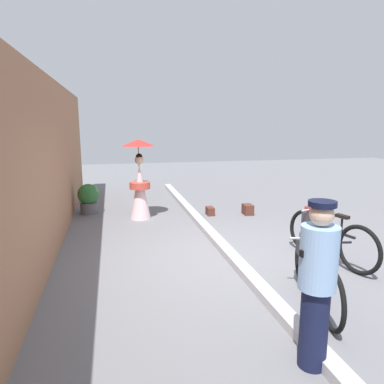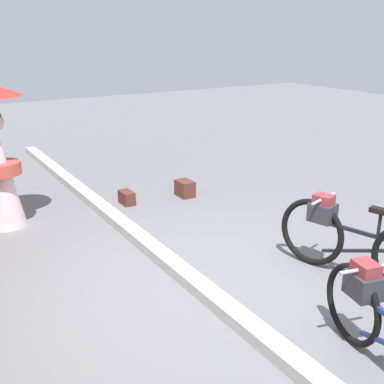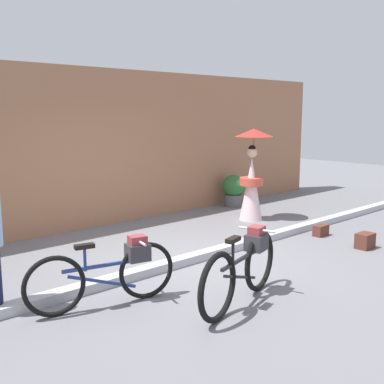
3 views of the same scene
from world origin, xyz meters
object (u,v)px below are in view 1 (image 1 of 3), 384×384
Objects in this scene: person_with_parasol at (140,180)px; person_officer at (317,282)px; potted_plant_by_door at (89,198)px; bicycle_near_officer at (327,235)px; backpack_on_pavement at (210,211)px; backpack_spare at (248,209)px; bicycle_far_side at (314,271)px.

person_officer is at bearing -168.72° from person_with_parasol.
person_officer is 6.97m from potted_plant_by_door.
person_with_parasol is (3.42, 2.80, 0.50)m from bicycle_near_officer.
person_officer is 5.75m from backpack_on_pavement.
backpack_on_pavement is (3.35, 1.07, -0.34)m from bicycle_near_officer.
potted_plant_by_door is (6.53, 2.38, -0.44)m from person_officer.
backpack_on_pavement is at bearing 17.73° from bicycle_near_officer.
bicycle_near_officer is 5.74× the size of backpack_spare.
backpack_on_pavement is (5.67, -0.58, -0.75)m from person_officer.
person_officer is at bearing 148.72° from bicycle_far_side.
person_with_parasol is at bearing 21.61° from bicycle_far_side.
backpack_on_pavement is 0.95m from backpack_spare.
bicycle_near_officer is 3.53m from backpack_on_pavement.
person_officer is 2.12× the size of potted_plant_by_door.
person_officer is 5.77m from backpack_spare.
person_officer is at bearing 144.54° from bicycle_near_officer.
bicycle_far_side is at bearing -178.75° from backpack_on_pavement.
backpack_spare is at bearing 2.34° from bicycle_near_officer.
bicycle_near_officer is at bearing -136.23° from potted_plant_by_door.
backpack_spare reaches higher than backpack_on_pavement.
person_officer is 5.13× the size of backpack_spare.
bicycle_far_side is 1.09× the size of person_officer.
person_with_parasol reaches higher than bicycle_far_side.
potted_plant_by_door is at bearing 20.01° from person_officer.
potted_plant_by_door is at bearing 57.21° from person_with_parasol.
bicycle_far_side is 4.48m from backpack_spare.
bicycle_far_side is at bearing -31.28° from person_officer.
potted_plant_by_door is 3.10m from backpack_on_pavement.
person_officer is at bearing 164.55° from backpack_spare.
backpack_on_pavement is (-0.07, -1.73, -0.84)m from person_with_parasol.
bicycle_far_side is at bearing 140.98° from bicycle_near_officer.
person_with_parasol reaches higher than backpack_spare.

